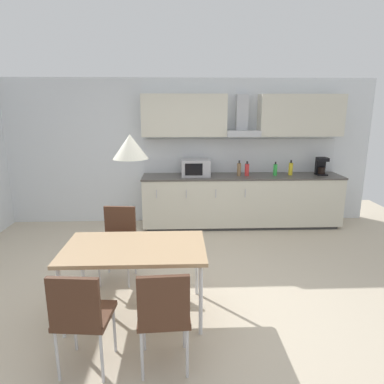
% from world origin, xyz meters
% --- Properties ---
extents(ground_plane, '(8.71, 7.52, 0.02)m').
position_xyz_m(ground_plane, '(0.00, 0.00, -0.01)').
color(ground_plane, beige).
extents(wall_back, '(6.97, 0.10, 2.51)m').
position_xyz_m(wall_back, '(0.00, 2.56, 1.26)').
color(wall_back, silver).
rests_on(wall_back, ground_plane).
extents(kitchen_counter, '(3.40, 0.65, 0.89)m').
position_xyz_m(kitchen_counter, '(1.16, 2.20, 0.45)').
color(kitchen_counter, '#333333').
rests_on(kitchen_counter, ground_plane).
extents(backsplash_tile, '(3.38, 0.02, 0.59)m').
position_xyz_m(backsplash_tile, '(1.16, 2.50, 1.19)').
color(backsplash_tile, silver).
rests_on(backsplash_tile, kitchen_counter).
extents(upper_wall_cabinets, '(3.38, 0.40, 0.69)m').
position_xyz_m(upper_wall_cabinets, '(1.16, 2.34, 1.89)').
color(upper_wall_cabinets, beige).
extents(microwave, '(0.48, 0.35, 0.28)m').
position_xyz_m(microwave, '(0.37, 2.20, 1.03)').
color(microwave, '#ADADB2').
rests_on(microwave, kitchen_counter).
extents(coffee_maker, '(0.18, 0.19, 0.30)m').
position_xyz_m(coffee_maker, '(2.53, 2.22, 1.04)').
color(coffee_maker, black).
rests_on(coffee_maker, kitchen_counter).
extents(bottle_yellow, '(0.07, 0.07, 0.26)m').
position_xyz_m(bottle_yellow, '(2.00, 2.20, 1.00)').
color(bottle_yellow, yellow).
rests_on(bottle_yellow, kitchen_counter).
extents(bottle_brown, '(0.07, 0.07, 0.26)m').
position_xyz_m(bottle_brown, '(1.10, 2.17, 1.01)').
color(bottle_brown, brown).
rests_on(bottle_brown, kitchen_counter).
extents(bottle_green, '(0.07, 0.07, 0.23)m').
position_xyz_m(bottle_green, '(1.73, 2.19, 0.99)').
color(bottle_green, green).
rests_on(bottle_green, kitchen_counter).
extents(bottle_red, '(0.07, 0.07, 0.25)m').
position_xyz_m(bottle_red, '(1.24, 2.17, 1.00)').
color(bottle_red, red).
rests_on(bottle_red, kitchen_counter).
extents(dining_table, '(1.36, 0.81, 0.73)m').
position_xyz_m(dining_table, '(-0.35, -0.42, 0.68)').
color(dining_table, tan).
rests_on(dining_table, ground_plane).
extents(chair_far_left, '(0.44, 0.44, 0.87)m').
position_xyz_m(chair_far_left, '(-0.65, 0.36, 0.53)').
color(chair_far_left, '#4C2D1E').
rests_on(chair_far_left, ground_plane).
extents(chair_near_right, '(0.42, 0.42, 0.87)m').
position_xyz_m(chair_near_right, '(-0.04, -1.21, 0.53)').
color(chair_near_right, '#4C2D1E').
rests_on(chair_near_right, ground_plane).
extents(chair_near_left, '(0.44, 0.44, 0.87)m').
position_xyz_m(chair_near_left, '(-0.66, -1.21, 0.53)').
color(chair_near_left, '#4C2D1E').
rests_on(chair_near_left, ground_plane).
extents(pendant_lamp, '(0.32, 0.32, 0.22)m').
position_xyz_m(pendant_lamp, '(-0.35, -0.42, 1.69)').
color(pendant_lamp, silver).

